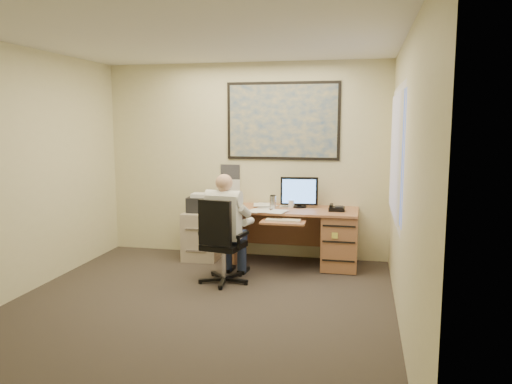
% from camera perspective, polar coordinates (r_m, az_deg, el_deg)
% --- Properties ---
extents(room_shell, '(4.00, 4.50, 2.70)m').
position_cam_1_polar(room_shell, '(4.88, -7.44, 1.59)').
color(room_shell, '#352E29').
rests_on(room_shell, ground).
extents(desk, '(1.60, 0.97, 1.15)m').
position_cam_1_polar(desk, '(6.64, 7.49, -4.62)').
color(desk, '#B8774F').
rests_on(desk, ground).
extents(world_map, '(1.56, 0.03, 1.06)m').
position_cam_1_polar(world_map, '(6.88, 3.07, 8.10)').
color(world_map, '#1E4C93').
rests_on(world_map, room_shell).
extents(wall_calendar, '(0.28, 0.01, 0.42)m').
position_cam_1_polar(wall_calendar, '(7.09, -2.96, 1.46)').
color(wall_calendar, white).
rests_on(wall_calendar, room_shell).
extents(window_blinds, '(0.06, 1.40, 1.30)m').
position_cam_1_polar(window_blinds, '(5.38, 15.82, 4.10)').
color(window_blinds, silver).
rests_on(window_blinds, room_shell).
extents(filing_cabinet, '(0.49, 0.58, 0.91)m').
position_cam_1_polar(filing_cabinet, '(6.99, -6.12, -4.39)').
color(filing_cabinet, '#B5A692').
rests_on(filing_cabinet, ground).
extents(office_chair, '(0.71, 0.71, 1.02)m').
position_cam_1_polar(office_chair, '(5.91, -3.74, -7.62)').
color(office_chair, black).
rests_on(office_chair, ground).
extents(person, '(0.61, 0.81, 1.29)m').
position_cam_1_polar(person, '(5.90, -3.65, -4.17)').
color(person, white).
rests_on(person, office_chair).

